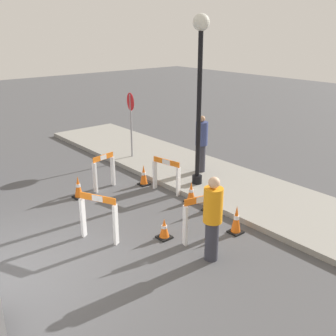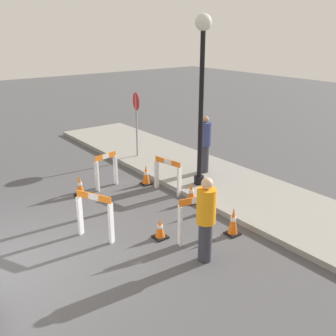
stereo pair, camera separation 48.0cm
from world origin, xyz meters
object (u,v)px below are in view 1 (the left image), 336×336
Objects in this scene: stop_sign at (131,114)px; person_worker at (213,217)px; person_pedestrian at (201,142)px; streetlamp_post at (200,79)px.

stop_sign is 1.25× the size of person_worker.
person_worker is 1.00× the size of person_pedestrian.
stop_sign is at bearing 179.59° from streetlamp_post.
person_worker is at bearing 129.53° from person_pedestrian.
stop_sign is 6.72m from person_worker.
person_pedestrian is at bearing 129.47° from streetlamp_post.
person_pedestrian is (-3.56, 3.20, 0.14)m from person_worker.
streetlamp_post is at bearing -167.40° from stop_sign.
person_pedestrian is at bearing -29.79° from person_worker.
stop_sign reaches higher than person_pedestrian.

